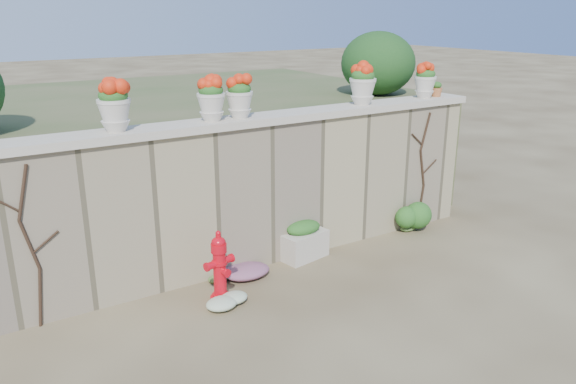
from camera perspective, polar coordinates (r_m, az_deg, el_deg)
ground at (r=6.68m, az=2.59°, el=-13.00°), size 80.00×80.00×0.00m
stone_wall at (r=7.67m, az=-4.95°, el=-0.61°), size 8.00×0.40×2.00m
wall_cap at (r=7.41m, az=-5.16°, el=7.11°), size 8.10×0.52×0.10m
raised_fill at (r=10.52m, az=-13.01°, el=4.11°), size 9.00×6.00×2.00m
back_shrub_right at (r=10.23m, az=9.12°, el=12.78°), size 1.30×1.30×1.10m
vine_left at (r=6.76m, az=-24.66°, el=-4.97°), size 0.60×0.04×1.91m
vine_right at (r=9.37m, az=13.53°, el=2.33°), size 0.60×0.04×1.91m
fire_hydrant at (r=6.96m, az=-6.97°, el=-7.48°), size 0.40×0.28×0.92m
planter_box at (r=8.15m, az=1.57°, el=-4.96°), size 0.74×0.51×0.57m
green_shrub at (r=9.26m, az=12.56°, el=-2.23°), size 0.65×0.58×0.61m
magenta_clump at (r=7.65m, az=-4.76°, el=-7.90°), size 0.80×0.54×0.21m
white_flowers at (r=6.92m, az=-6.03°, el=-10.97°), size 0.55×0.44×0.20m
urn_pot_1 at (r=6.79m, az=-17.26°, el=8.37°), size 0.38×0.38×0.60m
urn_pot_2 at (r=7.20m, az=-7.82°, el=9.35°), size 0.36×0.36×0.56m
urn_pot_3 at (r=7.37m, az=-4.96°, el=9.60°), size 0.35×0.35×0.55m
urn_pot_4 at (r=8.49m, az=7.59°, el=10.85°), size 0.40×0.40×0.62m
urn_pot_5 at (r=9.35m, az=13.76°, el=10.93°), size 0.35×0.35×0.55m
terracotta_pot at (r=9.57m, az=14.84°, el=10.00°), size 0.19×0.19×0.23m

